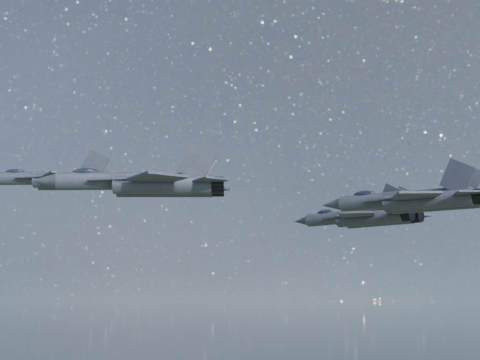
% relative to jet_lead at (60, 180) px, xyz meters
% --- Properties ---
extents(jet_lead, '(15.84, 10.47, 4.05)m').
position_rel_jet_lead_xyz_m(jet_lead, '(0.00, 0.00, 0.00)').
color(jet_lead, '#333540').
extents(jet_left, '(17.13, 11.49, 4.33)m').
position_rel_jet_lead_xyz_m(jet_left, '(28.85, 16.79, -3.60)').
color(jet_left, '#333540').
extents(jet_right, '(16.06, 10.52, 4.14)m').
position_rel_jet_lead_xyz_m(jet_right, '(18.58, -12.62, -3.45)').
color(jet_right, '#333540').
extents(jet_slot, '(17.26, 11.90, 4.33)m').
position_rel_jet_lead_xyz_m(jet_slot, '(37.00, 4.41, -3.68)').
color(jet_slot, '#333540').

